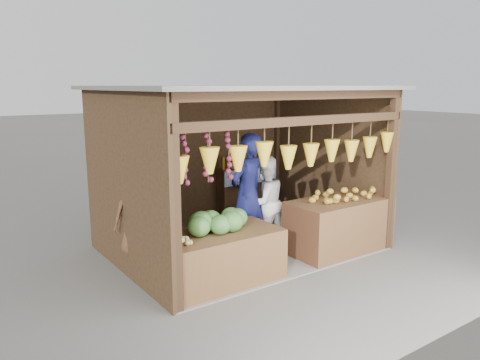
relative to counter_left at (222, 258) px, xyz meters
The scene contains 12 objects.
ground 1.50m from the counter_left, 44.45° to the left, with size 80.00×80.00×0.00m, color #514F49.
stall_structure 1.92m from the counter_left, 44.17° to the left, with size 4.30×3.30×2.66m.
back_shelf 3.16m from the counter_left, 47.79° to the left, with size 1.25×0.32×1.32m.
counter_left is the anchor object (origin of this frame).
counter_right 2.26m from the counter_left, ahead, with size 1.74×0.85×0.86m, color #512D1B.
stool 1.30m from the counter_left, 130.48° to the left, with size 0.30×0.30×0.28m, color black.
man_standing 1.40m from the counter_left, 37.89° to the left, with size 0.71×0.46×1.94m, color #13174A.
woman_standing 1.64m from the counter_left, 30.48° to the left, with size 0.75×0.58×1.54m, color white.
vendor_seated 1.38m from the counter_left, 130.48° to the left, with size 0.56×0.37×1.15m, color #543421.
melon_pile 0.52m from the counter_left, 104.67° to the left, with size 1.00×0.50×0.32m, color #1B4D14, non-canonical shape.
tanfruit_pile 0.79m from the counter_left, behind, with size 0.34×0.40×0.13m, color #A2924A, non-canonical shape.
mango_pile 2.38m from the counter_left, ahead, with size 1.40×0.64×0.22m, color orange, non-canonical shape.
Camera 1 is at (-4.30, -6.10, 2.67)m, focal length 35.00 mm.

